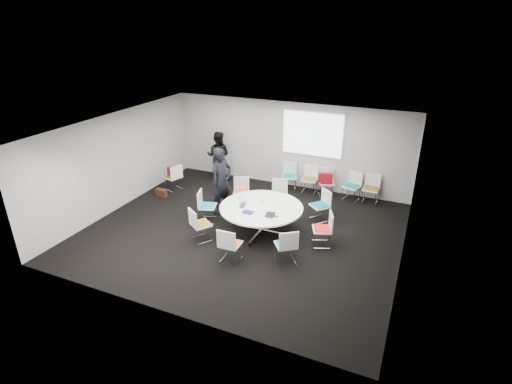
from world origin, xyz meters
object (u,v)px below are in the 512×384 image
at_px(maroon_bag, 173,172).
at_px(chair_ring_h, 286,251).
at_px(chair_ring_d, 241,198).
at_px(chair_ring_c, 279,200).
at_px(chair_ring_f, 201,230).
at_px(chair_back_d, 351,191).
at_px(chair_person_back, 221,170).
at_px(chair_ring_e, 207,212).
at_px(brown_bag, 161,193).
at_px(chair_spare_left, 174,182).
at_px(chair_ring_b, 320,211).
at_px(chair_ring_g, 230,251).
at_px(cup, 261,201).
at_px(chair_back_a, 289,181).
at_px(chair_ring_a, 322,235).
at_px(person_main, 222,181).
at_px(person_back, 218,156).
at_px(laptop, 244,205).
at_px(chair_back_b, 309,184).
at_px(chair_back_c, 326,187).
at_px(conference_table, 261,213).
at_px(chair_back_e, 370,194).

bearing_deg(maroon_bag, chair_ring_h, -27.70).
height_order(chair_ring_d, maroon_bag, chair_ring_d).
bearing_deg(chair_ring_c, chair_ring_f, 47.80).
relative_size(chair_back_d, chair_person_back, 1.00).
height_order(chair_ring_e, brown_bag, chair_ring_e).
bearing_deg(chair_spare_left, chair_ring_b, -72.83).
xyz_separation_m(chair_ring_g, chair_back_d, (1.90, 4.54, 0.00)).
relative_size(chair_person_back, cup, 9.78).
height_order(chair_ring_g, chair_back_a, same).
bearing_deg(chair_ring_c, chair_ring_a, 121.45).
relative_size(chair_ring_c, chair_back_a, 1.00).
distance_m(chair_ring_e, person_main, 0.95).
distance_m(person_back, cup, 3.79).
height_order(chair_ring_f, chair_person_back, same).
bearing_deg(chair_back_d, laptop, 69.45).
bearing_deg(brown_bag, chair_ring_a, -8.89).
bearing_deg(chair_ring_f, chair_back_b, 101.86).
relative_size(chair_ring_c, chair_spare_left, 1.00).
relative_size(chair_back_b, chair_back_d, 1.00).
relative_size(chair_back_c, person_back, 0.51).
distance_m(chair_ring_b, chair_back_b, 1.93).
xyz_separation_m(cup, maroon_bag, (-3.64, 1.23, -0.16)).
relative_size(person_back, brown_bag, 4.77).
xyz_separation_m(chair_ring_c, maroon_bag, (-3.68, -0.06, 0.34)).
distance_m(chair_ring_d, chair_back_c, 2.78).
bearing_deg(conference_table, chair_ring_a, -0.95).
bearing_deg(chair_ring_a, conference_table, 67.26).
xyz_separation_m(chair_back_a, laptop, (-0.18, -3.10, 0.47)).
bearing_deg(laptop, person_back, 26.20).
relative_size(chair_ring_f, brown_bag, 2.44).
distance_m(chair_back_a, brown_bag, 4.15).
relative_size(chair_ring_g, chair_back_c, 1.00).
height_order(chair_ring_c, chair_person_back, same).
relative_size(chair_spare_left, cup, 9.78).
bearing_deg(chair_back_b, chair_back_d, 177.06).
xyz_separation_m(chair_ring_c, laptop, (-0.38, -1.61, 0.47)).
bearing_deg(chair_back_b, chair_ring_e, 54.00).
height_order(chair_ring_e, laptop, chair_ring_e).
xyz_separation_m(chair_back_c, chair_back_e, (1.37, 0.04, 0.00)).
relative_size(chair_ring_a, chair_ring_b, 1.00).
bearing_deg(chair_ring_c, chair_ring_d, -0.44).
height_order(chair_person_back, maroon_bag, chair_person_back).
distance_m(chair_ring_d, chair_ring_h, 3.17).
distance_m(chair_ring_e, chair_back_b, 3.64).
bearing_deg(chair_back_c, maroon_bag, -3.05).
bearing_deg(chair_back_d, chair_person_back, 14.53).
bearing_deg(chair_ring_h, person_back, 97.78).
bearing_deg(person_main, chair_spare_left, 90.95).
relative_size(chair_ring_c, chair_person_back, 1.00).
bearing_deg(chair_ring_d, brown_bag, -13.64).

